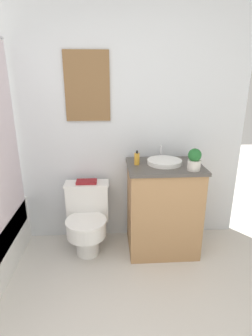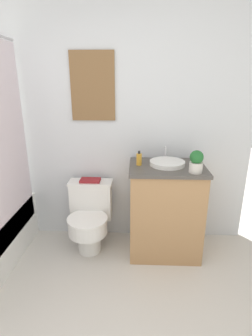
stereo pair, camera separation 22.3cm
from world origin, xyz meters
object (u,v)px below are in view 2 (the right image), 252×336
(potted_plant, at_px, (196,162))
(book_on_tank, at_px, (90,180))
(sink, at_px, (167,163))
(toilet, at_px, (90,215))
(soap_bottle, at_px, (139,159))

(potted_plant, height_order, book_on_tank, potted_plant)
(potted_plant, bearing_deg, sink, 138.50)
(toilet, distance_m, potted_plant, 1.16)
(book_on_tank, bearing_deg, toilet, -90.00)
(toilet, distance_m, soap_bottle, 0.77)
(sink, height_order, soap_bottle, soap_bottle)
(sink, xyz_separation_m, book_on_tank, (-0.74, 0.12, -0.23))
(soap_bottle, xyz_separation_m, book_on_tank, (-0.48, 0.12, -0.26))
(sink, distance_m, potted_plant, 0.30)
(sink, bearing_deg, potted_plant, -41.50)
(toilet, xyz_separation_m, potted_plant, (0.96, -0.19, 0.63))
(soap_bottle, distance_m, potted_plant, 0.51)
(soap_bottle, distance_m, book_on_tank, 0.56)
(toilet, distance_m, book_on_tank, 0.35)
(sink, relative_size, soap_bottle, 2.68)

